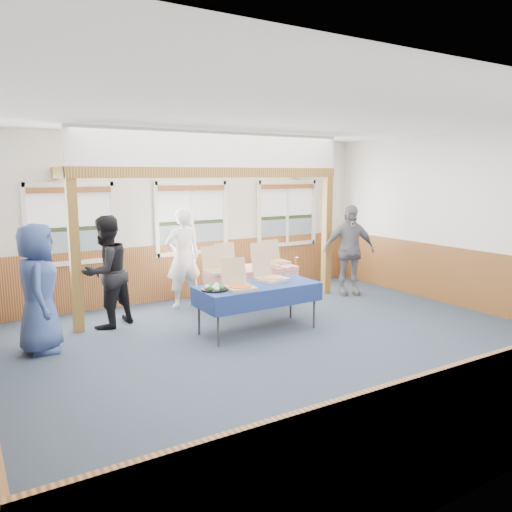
{
  "coord_description": "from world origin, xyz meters",
  "views": [
    {
      "loc": [
        -4.06,
        -5.67,
        2.47
      ],
      "look_at": [
        -0.0,
        1.0,
        1.18
      ],
      "focal_mm": 35.0,
      "sensor_mm": 36.0,
      "label": 1
    }
  ],
  "objects_px": {
    "table_left": "(258,288)",
    "man_blue": "(38,289)",
    "woman_white": "(183,258)",
    "person_grey": "(349,250)",
    "woman_black": "(106,272)",
    "table_right": "(251,271)"
  },
  "relations": [
    {
      "from": "table_left",
      "to": "man_blue",
      "type": "xyz_separation_m",
      "value": [
        -3.07,
        0.8,
        0.2
      ]
    },
    {
      "from": "woman_white",
      "to": "table_left",
      "type": "bearing_deg",
      "value": 101.48
    },
    {
      "from": "table_left",
      "to": "person_grey",
      "type": "relative_size",
      "value": 1.13
    },
    {
      "from": "table_left",
      "to": "woman_black",
      "type": "relative_size",
      "value": 1.15
    },
    {
      "from": "man_blue",
      "to": "table_right",
      "type": "bearing_deg",
      "value": -72.63
    },
    {
      "from": "table_left",
      "to": "table_right",
      "type": "distance_m",
      "value": 1.45
    },
    {
      "from": "man_blue",
      "to": "person_grey",
      "type": "distance_m",
      "value": 5.98
    },
    {
      "from": "table_left",
      "to": "person_grey",
      "type": "xyz_separation_m",
      "value": [
        2.91,
        1.16,
        0.22
      ]
    },
    {
      "from": "woman_white",
      "to": "person_grey",
      "type": "height_order",
      "value": "woman_white"
    },
    {
      "from": "table_left",
      "to": "woman_white",
      "type": "bearing_deg",
      "value": 125.9
    },
    {
      "from": "woman_white",
      "to": "woman_black",
      "type": "xyz_separation_m",
      "value": [
        -1.55,
        -0.5,
        -0.02
      ]
    },
    {
      "from": "table_right",
      "to": "man_blue",
      "type": "height_order",
      "value": "man_blue"
    },
    {
      "from": "table_right",
      "to": "man_blue",
      "type": "distance_m",
      "value": 3.76
    },
    {
      "from": "table_left",
      "to": "woman_white",
      "type": "height_order",
      "value": "woman_white"
    },
    {
      "from": "woman_black",
      "to": "person_grey",
      "type": "height_order",
      "value": "person_grey"
    },
    {
      "from": "person_grey",
      "to": "woman_black",
      "type": "bearing_deg",
      "value": -160.73
    },
    {
      "from": "table_right",
      "to": "person_grey",
      "type": "xyz_separation_m",
      "value": [
        2.25,
        -0.14,
        0.23
      ]
    },
    {
      "from": "table_left",
      "to": "table_right",
      "type": "xyz_separation_m",
      "value": [
        0.66,
        1.3,
        -0.01
      ]
    },
    {
      "from": "person_grey",
      "to": "man_blue",
      "type": "bearing_deg",
      "value": -153.44
    },
    {
      "from": "table_right",
      "to": "man_blue",
      "type": "bearing_deg",
      "value": 164.88
    },
    {
      "from": "table_left",
      "to": "woman_black",
      "type": "height_order",
      "value": "woman_black"
    },
    {
      "from": "table_right",
      "to": "person_grey",
      "type": "bearing_deg",
      "value": -26.29
    }
  ]
}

